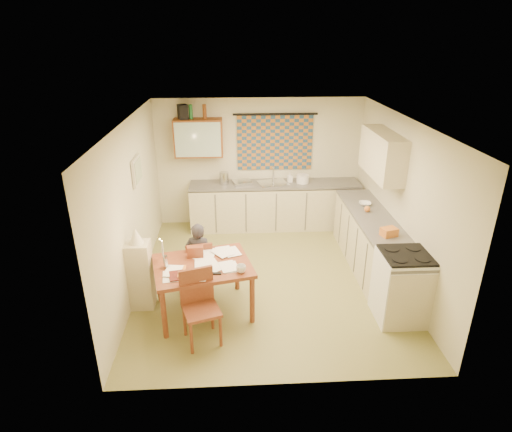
{
  "coord_description": "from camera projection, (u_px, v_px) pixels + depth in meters",
  "views": [
    {
      "loc": [
        -0.52,
        -5.87,
        3.63
      ],
      "look_at": [
        -0.18,
        0.2,
        0.99
      ],
      "focal_mm": 30.0,
      "sensor_mm": 36.0,
      "label": 1
    }
  ],
  "objects": [
    {
      "name": "person",
      "position": [
        199.0,
        258.0,
        6.3
      ],
      "size": [
        0.46,
        0.35,
        1.11
      ],
      "primitive_type": "imported",
      "rotation": [
        0.0,
        0.0,
        3.03
      ],
      "color": "black",
      "rests_on": "floor"
    },
    {
      "name": "eyeglasses",
      "position": [
        216.0,
        274.0,
        5.51
      ],
      "size": [
        0.13,
        0.05,
        0.02
      ],
      "primitive_type": "cube",
      "rotation": [
        0.0,
        0.0,
        -0.07
      ],
      "color": "black",
      "rests_on": "dining_table"
    },
    {
      "name": "fruit_orange",
      "position": [
        367.0,
        209.0,
        6.95
      ],
      "size": [
        0.1,
        0.1,
        0.1
      ],
      "primitive_type": "sphere",
      "color": "orange",
      "rests_on": "counter_right"
    },
    {
      "name": "stove",
      "position": [
        402.0,
        286.0,
        5.71
      ],
      "size": [
        0.64,
        0.64,
        0.98
      ],
      "color": "white",
      "rests_on": "floor"
    },
    {
      "name": "wall_cabinet",
      "position": [
        198.0,
        138.0,
        7.98
      ],
      "size": [
        0.9,
        0.34,
        0.7
      ],
      "primitive_type": "cube",
      "color": "#5F2E0F",
      "rests_on": "wall_back"
    },
    {
      "name": "wall_cabinet_glass",
      "position": [
        198.0,
        140.0,
        7.82
      ],
      "size": [
        0.84,
        0.02,
        0.64
      ],
      "primitive_type": "cube",
      "color": "#99B2A5",
      "rests_on": "wall_back"
    },
    {
      "name": "chair_near",
      "position": [
        202.0,
        320.0,
        5.36
      ],
      "size": [
        0.54,
        0.54,
        0.95
      ],
      "rotation": [
        0.0,
        0.0,
        0.32
      ],
      "color": "brown",
      "rests_on": "floor"
    },
    {
      "name": "window_blind",
      "position": [
        275.0,
        143.0,
        8.24
      ],
      "size": [
        1.45,
        0.03,
        1.05
      ],
      "primitive_type": "cube",
      "color": "navy",
      "rests_on": "wall_back"
    },
    {
      "name": "upper_cabinet_right",
      "position": [
        382.0,
        154.0,
        6.71
      ],
      "size": [
        0.34,
        1.3,
        0.7
      ],
      "primitive_type": "cube",
      "color": "#BEB48D",
      "rests_on": "wall_right"
    },
    {
      "name": "wall_front",
      "position": [
        288.0,
        289.0,
        4.28
      ],
      "size": [
        4.0,
        0.02,
        2.5
      ],
      "primitive_type": "cube",
      "color": "beige",
      "rests_on": "floor"
    },
    {
      "name": "letter_rack",
      "position": [
        195.0,
        252.0,
        5.9
      ],
      "size": [
        0.22,
        0.11,
        0.16
      ],
      "primitive_type": "cube",
      "rotation": [
        0.0,
        0.0,
        0.03
      ],
      "color": "brown",
      "rests_on": "dining_table"
    },
    {
      "name": "papers",
      "position": [
        209.0,
        263.0,
        5.76
      ],
      "size": [
        1.05,
        0.96,
        0.02
      ],
      "rotation": [
        0.0,
        0.0,
        0.22
      ],
      "color": "white",
      "rests_on": "dining_table"
    },
    {
      "name": "chair_far",
      "position": [
        199.0,
        274.0,
        6.43
      ],
      "size": [
        0.45,
        0.45,
        0.85
      ],
      "rotation": [
        0.0,
        0.0,
        3.35
      ],
      "color": "brown",
      "rests_on": "floor"
    },
    {
      "name": "bowl",
      "position": [
        365.0,
        204.0,
        7.23
      ],
      "size": [
        0.27,
        0.27,
        0.05
      ],
      "primitive_type": "imported",
      "rotation": [
        0.0,
        0.0,
        -0.17
      ],
      "color": "white",
      "rests_on": "counter_right"
    },
    {
      "name": "kettle",
      "position": [
        224.0,
        178.0,
        8.18
      ],
      "size": [
        0.2,
        0.2,
        0.24
      ],
      "primitive_type": "cylinder",
      "rotation": [
        0.0,
        0.0,
        0.14
      ],
      "color": "silver",
      "rests_on": "counter_back"
    },
    {
      "name": "candle_flame",
      "position": [
        160.0,
        239.0,
        5.51
      ],
      "size": [
        0.02,
        0.02,
        0.02
      ],
      "primitive_type": "sphere",
      "color": "#FFCC66",
      "rests_on": "dining_table"
    },
    {
      "name": "soap_bottle",
      "position": [
        290.0,
        177.0,
        8.31
      ],
      "size": [
        0.12,
        0.13,
        0.19
      ],
      "primitive_type": "imported",
      "rotation": [
        0.0,
        0.0,
        0.22
      ],
      "color": "white",
      "rests_on": "counter_back"
    },
    {
      "name": "book",
      "position": [
        172.0,
        271.0,
        5.56
      ],
      "size": [
        0.21,
        0.27,
        0.02
      ],
      "primitive_type": "imported",
      "rotation": [
        0.0,
        0.0,
        0.06
      ],
      "color": "orange",
      "rests_on": "dining_table"
    },
    {
      "name": "ceiling",
      "position": [
        270.0,
        120.0,
        5.85
      ],
      "size": [
        4.0,
        4.5,
        0.02
      ],
      "primitive_type": "cube",
      "color": "white",
      "rests_on": "floor"
    },
    {
      "name": "mixing_bowl",
      "position": [
        303.0,
        179.0,
        8.28
      ],
      "size": [
        0.29,
        0.29,
        0.16
      ],
      "primitive_type": "cylinder",
      "rotation": [
        0.0,
        0.0,
        -0.23
      ],
      "color": "white",
      "rests_on": "counter_back"
    },
    {
      "name": "print_canvas",
      "position": [
        138.0,
        170.0,
        6.44
      ],
      "size": [
        0.01,
        0.42,
        0.32
      ],
      "primitive_type": "cube",
      "color": "beige",
      "rests_on": "wall_left"
    },
    {
      "name": "wall_left",
      "position": [
        132.0,
        208.0,
        6.25
      ],
      "size": [
        0.02,
        4.5,
        2.5
      ],
      "primitive_type": "cube",
      "color": "beige",
      "rests_on": "floor"
    },
    {
      "name": "orange_box",
      "position": [
        182.0,
        277.0,
        5.41
      ],
      "size": [
        0.13,
        0.09,
        0.04
      ],
      "primitive_type": "cube",
      "rotation": [
        0.0,
        0.0,
        0.09
      ],
      "color": "orange",
      "rests_on": "dining_table"
    },
    {
      "name": "mug",
      "position": [
        241.0,
        269.0,
        5.53
      ],
      "size": [
        0.13,
        0.13,
        0.1
      ],
      "primitive_type": "imported",
      "rotation": [
        0.0,
        0.0,
        -0.02
      ],
      "color": "white",
      "rests_on": "dining_table"
    },
    {
      "name": "wall_back",
      "position": [
        259.0,
        163.0,
        8.42
      ],
      "size": [
        4.0,
        0.02,
        2.5
      ],
      "primitive_type": "cube",
      "color": "beige",
      "rests_on": "floor"
    },
    {
      "name": "magazine",
      "position": [
        169.0,
        277.0,
        5.42
      ],
      "size": [
        0.28,
        0.32,
        0.02
      ],
      "primitive_type": "imported",
      "rotation": [
        0.0,
        0.0,
        0.19
      ],
      "color": "maroon",
      "rests_on": "dining_table"
    },
    {
      "name": "tap",
      "position": [
        273.0,
        174.0,
        8.39
      ],
      "size": [
        0.03,
        0.03,
        0.28
      ],
      "primitive_type": "cylinder",
      "rotation": [
        0.0,
        0.0,
        0.01
      ],
      "color": "silver",
      "rests_on": "counter_back"
    },
    {
      "name": "floor",
      "position": [
        268.0,
        278.0,
        6.85
      ],
      "size": [
        4.0,
        4.5,
        0.02
      ],
      "primitive_type": "cube",
      "color": "olive",
      "rests_on": "ground"
    },
    {
      "name": "wall_right",
      "position": [
        401.0,
        202.0,
        6.45
      ],
      "size": [
        0.02,
        4.5,
        2.5
      ],
      "primitive_type": "cube",
      "color": "beige",
      "rests_on": "floor"
    },
    {
      "name": "curtain_rod",
      "position": [
        275.0,
        114.0,
        8.0
      ],
      "size": [
        1.6,
        0.04,
        0.04
      ],
      "primitive_type": "cylinder",
      "rotation": [
        0.0,
        1.57,
        0.0
      ],
      "color": "black",
      "rests_on": "wall_back"
    },
    {
      "name": "speaker",
      "position": [
        183.0,
        112.0,
        7.77
      ],
      "size": [
        0.22,
        0.24,
        0.26
      ],
      "primitive_type": "cube",
      "rotation": [
        0.0,
        0.0,
        0.34
      ],
      "color": "black",
      "rests_on": "wall_cabinet"
    },
    {
      "name": "orange_bag",
      "position": [
        389.0,
        232.0,
        6.13
      ],
      "size": [
        0.26,
        0.22,
        0.12
      ],
      "primitive_type": "cube",
      "rotation": [
        0.0,
        0.0,
        0.3
      ],
      "color": "orange",
      "rests_on": "counter_right"
    },
    {
      "name": "shelf_stand",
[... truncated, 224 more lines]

